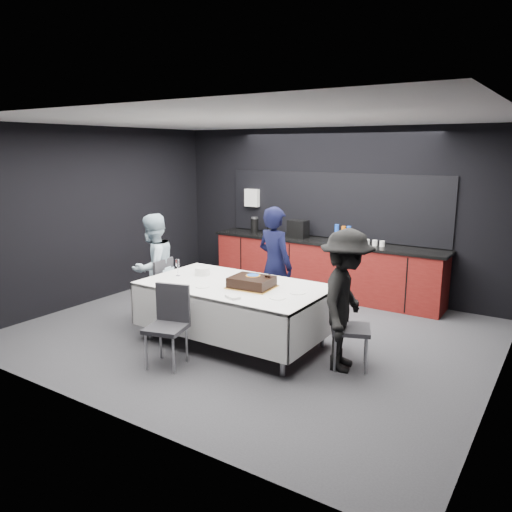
{
  "coord_description": "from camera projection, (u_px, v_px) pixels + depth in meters",
  "views": [
    {
      "loc": [
        3.54,
        -5.33,
        2.45
      ],
      "look_at": [
        0.0,
        0.1,
        1.05
      ],
      "focal_mm": 35.0,
      "sensor_mm": 36.0,
      "label": 1
    }
  ],
  "objects": [
    {
      "name": "ground",
      "position": [
        252.0,
        333.0,
        6.77
      ],
      "size": [
        6.0,
        6.0,
        0.0
      ],
      "primitive_type": "plane",
      "color": "#3C3C40",
      "rests_on": "ground"
    },
    {
      "name": "room_shell",
      "position": [
        252.0,
        196.0,
        6.37
      ],
      "size": [
        6.04,
        5.04,
        2.82
      ],
      "color": "white",
      "rests_on": "ground"
    },
    {
      "name": "kitchenette",
      "position": [
        323.0,
        263.0,
        8.48
      ],
      "size": [
        4.1,
        0.64,
        2.05
      ],
      "color": "#5D100E",
      "rests_on": "ground"
    },
    {
      "name": "party_table",
      "position": [
        234.0,
        295.0,
        6.3
      ],
      "size": [
        2.32,
        1.32,
        0.78
      ],
      "color": "#99999E",
      "rests_on": "ground"
    },
    {
      "name": "cake_assembly",
      "position": [
        252.0,
        282.0,
        6.1
      ],
      "size": [
        0.57,
        0.48,
        0.17
      ],
      "color": "gold",
      "rests_on": "party_table"
    },
    {
      "name": "plate_stack",
      "position": [
        202.0,
        271.0,
        6.73
      ],
      "size": [
        0.2,
        0.2,
        0.1
      ],
      "primitive_type": "cylinder",
      "color": "white",
      "rests_on": "party_table"
    },
    {
      "name": "loose_plate_near",
      "position": [
        203.0,
        286.0,
        6.15
      ],
      "size": [
        0.18,
        0.18,
        0.01
      ],
      "primitive_type": "cylinder",
      "color": "white",
      "rests_on": "party_table"
    },
    {
      "name": "loose_plate_right_a",
      "position": [
        297.0,
        293.0,
        5.89
      ],
      "size": [
        0.2,
        0.2,
        0.01
      ],
      "primitive_type": "cylinder",
      "color": "white",
      "rests_on": "party_table"
    },
    {
      "name": "loose_plate_right_b",
      "position": [
        278.0,
        298.0,
        5.69
      ],
      "size": [
        0.19,
        0.19,
        0.01
      ],
      "primitive_type": "cylinder",
      "color": "white",
      "rests_on": "party_table"
    },
    {
      "name": "loose_plate_far",
      "position": [
        261.0,
        277.0,
        6.61
      ],
      "size": [
        0.19,
        0.19,
        0.01
      ],
      "primitive_type": "cylinder",
      "color": "white",
      "rests_on": "party_table"
    },
    {
      "name": "fork_pile",
      "position": [
        233.0,
        297.0,
        5.69
      ],
      "size": [
        0.21,
        0.17,
        0.03
      ],
      "primitive_type": "cube",
      "rotation": [
        0.0,
        0.0,
        -0.41
      ],
      "color": "white",
      "rests_on": "party_table"
    },
    {
      "name": "champagne_flute",
      "position": [
        178.0,
        264.0,
        6.65
      ],
      "size": [
        0.06,
        0.06,
        0.22
      ],
      "color": "white",
      "rests_on": "party_table"
    },
    {
      "name": "chair_left",
      "position": [
        158.0,
        285.0,
        7.12
      ],
      "size": [
        0.46,
        0.46,
        0.92
      ],
      "color": "#2A292E",
      "rests_on": "ground"
    },
    {
      "name": "chair_right",
      "position": [
        344.0,
        322.0,
        5.63
      ],
      "size": [
        0.55,
        0.55,
        0.92
      ],
      "color": "#2A292E",
      "rests_on": "ground"
    },
    {
      "name": "chair_near",
      "position": [
        169.0,
        319.0,
        5.72
      ],
      "size": [
        0.52,
        0.52,
        0.92
      ],
      "color": "#2A292E",
      "rests_on": "ground"
    },
    {
      "name": "person_center",
      "position": [
        275.0,
        265.0,
        7.03
      ],
      "size": [
        0.69,
        0.54,
        1.67
      ],
      "primitive_type": "imported",
      "rotation": [
        0.0,
        0.0,
        2.88
      ],
      "color": "black",
      "rests_on": "ground"
    },
    {
      "name": "person_left",
      "position": [
        153.0,
        268.0,
        7.15
      ],
      "size": [
        0.61,
        0.77,
        1.55
      ],
      "primitive_type": "imported",
      "rotation": [
        0.0,
        0.0,
        -1.54
      ],
      "color": "#A9C5D5",
      "rests_on": "ground"
    },
    {
      "name": "person_right",
      "position": [
        346.0,
        300.0,
        5.52
      ],
      "size": [
        0.79,
        1.14,
        1.6
      ],
      "primitive_type": "imported",
      "rotation": [
        0.0,
        0.0,
        1.78
      ],
      "color": "black",
      "rests_on": "ground"
    }
  ]
}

